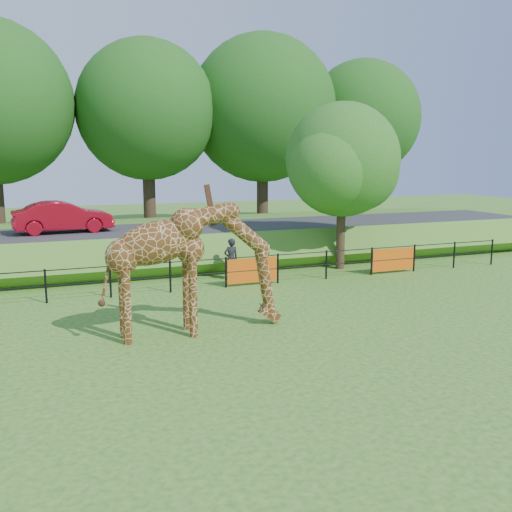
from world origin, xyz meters
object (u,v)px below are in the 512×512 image
Objects in this scene: giraffe at (195,269)px; visitor at (231,259)px; car_red at (63,217)px; tree_east at (344,164)px.

visitor is (2.99, 5.92, -0.94)m from giraffe.
car_red is at bearing -48.75° from visitor.
giraffe is 6.69m from visitor.
car_red is at bearing 155.81° from tree_east.
car_red is 0.60× the size of tree_east.
car_red is 7.82m from visitor.
tree_east reaches higher than visitor.
car_red is at bearing 102.95° from giraffe.
tree_east is (7.98, 6.32, 2.55)m from giraffe.
giraffe is at bearing -171.39° from car_red.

